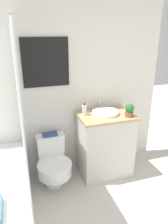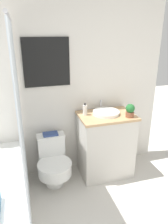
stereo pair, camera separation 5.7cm
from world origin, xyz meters
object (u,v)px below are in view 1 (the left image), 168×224
(potted_plant, at_px, (129,110))
(toilet, at_px, (53,163))
(soap_bottle, at_px, (84,110))
(book_on_tank, at_px, (50,134))
(sink, at_px, (105,112))

(potted_plant, bearing_deg, toilet, 171.57)
(toilet, relative_size, soap_bottle, 3.98)
(soap_bottle, xyz_separation_m, book_on_tank, (-0.44, 0.07, -0.31))
(toilet, xyz_separation_m, soap_bottle, (0.44, 0.08, 0.64))
(sink, height_order, soap_bottle, soap_bottle)
(toilet, xyz_separation_m, book_on_tank, (-0.00, 0.15, 0.34))
(potted_plant, bearing_deg, book_on_tank, 163.17)
(sink, height_order, book_on_tank, sink)
(sink, relative_size, book_on_tank, 1.99)
(soap_bottle, relative_size, potted_plant, 0.93)
(soap_bottle, height_order, potted_plant, potted_plant)
(toilet, height_order, potted_plant, potted_plant)
(book_on_tank, bearing_deg, toilet, -90.00)
(soap_bottle, distance_m, potted_plant, 0.56)
(sink, xyz_separation_m, potted_plant, (0.24, -0.17, 0.06))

